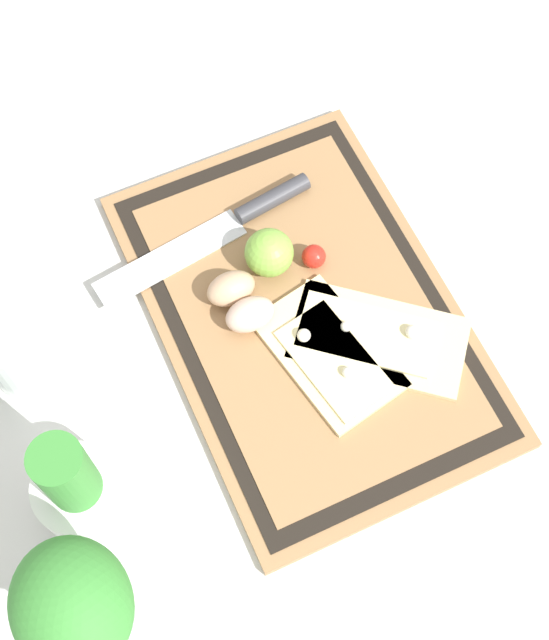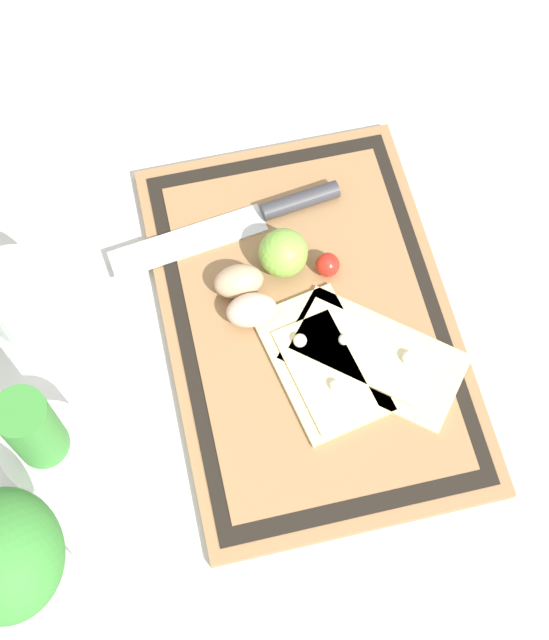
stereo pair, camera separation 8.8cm
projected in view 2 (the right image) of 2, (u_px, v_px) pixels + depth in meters
name	position (u px, v px, depth m)	size (l,w,h in m)	color
ground_plane	(309.00, 325.00, 1.07)	(6.00, 6.00, 0.00)	silver
cutting_board	(309.00, 322.00, 1.06)	(0.51, 0.34, 0.02)	#997047
pizza_slice_near	(372.00, 356.00, 1.03)	(0.21, 0.22, 0.02)	beige
pizza_slice_far	(322.00, 364.00, 1.02)	(0.19, 0.14, 0.02)	beige
knife	(264.00, 214.00, 1.10)	(0.07, 0.30, 0.02)	silver
egg_brown	(239.00, 281.00, 1.05)	(0.04, 0.06, 0.04)	tan
egg_pink	(251.00, 310.00, 1.03)	(0.04, 0.06, 0.04)	beige
lime	(283.00, 253.00, 1.05)	(0.06, 0.06, 0.06)	#7FB742
cherry_tomato_red	(328.00, 265.00, 1.06)	(0.03, 0.03, 0.03)	red
herb_pot	(47.00, 447.00, 0.94)	(0.10, 0.10, 0.18)	white
sauce_jar	(24.00, 302.00, 1.03)	(0.09, 0.09, 0.11)	silver
herb_glass	(15.00, 562.00, 0.82)	(0.12, 0.11, 0.22)	silver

